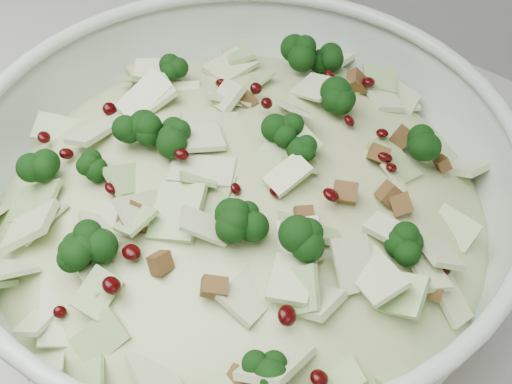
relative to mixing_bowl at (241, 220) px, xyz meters
The scene contains 3 objects.
counter 0.57m from the mixing_bowl, 151.87° to the left, with size 3.60×0.60×0.90m, color #B4B3AF.
mixing_bowl is the anchor object (origin of this frame).
salad 0.02m from the mixing_bowl, ahead, with size 0.40×0.40×0.15m.
Camera 1 is at (0.40, 1.35, 1.37)m, focal length 50.00 mm.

